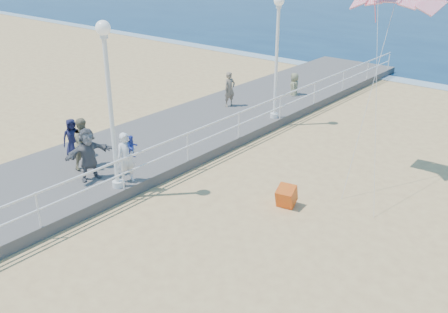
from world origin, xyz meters
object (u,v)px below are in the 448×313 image
Objects in this scene: lamp_post_mid at (109,90)px; spectator_6 at (230,89)px; beach_walker_c at (294,88)px; box_kite at (286,198)px; spectator_4 at (72,138)px; toddler_held at (132,147)px; spectator_5 at (88,154)px; spectator_1 at (84,143)px; lamp_post_far at (277,45)px; woman_holding_toddler at (126,158)px.

lamp_post_mid is 9.71m from spectator_6.
beach_walker_c is 2.57× the size of box_kite.
spectator_4 is 2.44× the size of box_kite.
toddler_held is 0.43× the size of spectator_5.
spectator_1 reaches higher than beach_walker_c.
box_kite is (4.57, 3.04, -3.36)m from lamp_post_mid.
spectator_5 is 1.08× the size of spectator_6.
spectator_1 is at bearing -170.06° from box_kite.
lamp_post_mid is 3.17× the size of spectator_6.
lamp_post_far is 6.86× the size of toddler_held.
lamp_post_mid is at bearing -153.93° from woman_holding_toddler.
beach_walker_c reaches higher than box_kite.
spectator_5 reaches higher than toddler_held.
spectator_1 is 1.01m from spectator_5.
box_kite is (5.84, -9.63, -0.47)m from beach_walker_c.
lamp_post_far reaches higher than toddler_held.
box_kite is at bearing -41.56° from toddler_held.
spectator_1 is at bearing -163.47° from spectator_6.
spectator_6 is at bearing 20.19° from spectator_4.
spectator_1 is 1.18× the size of beach_walker_c.
spectator_6 is (-1.46, 9.22, -0.07)m from spectator_5.
lamp_post_mid is 3.10× the size of woman_holding_toddler.
woman_holding_toddler is at bearing -22.77° from beach_walker_c.
woman_holding_toddler is 0.95× the size of spectator_5.
lamp_post_far is 3.10× the size of woman_holding_toddler.
lamp_post_mid is at bearing -76.03° from spectator_4.
spectator_5 is at bearing 141.02° from woman_holding_toddler.
woman_holding_toddler is 0.43m from toddler_held.
lamp_post_mid reaches higher than spectator_1.
spectator_5 is 1.17× the size of beach_walker_c.
lamp_post_far is 8.87× the size of box_kite.
box_kite is at bearing -40.90° from woman_holding_toddler.
woman_holding_toddler reaches higher than spectator_6.
lamp_post_far reaches higher than woman_holding_toddler.
woman_holding_toddler reaches higher than toddler_held.
spectator_5 is at bearing -97.26° from lamp_post_far.
woman_holding_toddler is at bearing -163.63° from box_kite.
spectator_4 is at bearing 169.86° from lamp_post_mid.
toddler_held is at bearing -89.32° from lamp_post_far.
lamp_post_mid is 2.45m from woman_holding_toddler.
spectator_5 is (-1.12, -0.67, 0.05)m from woman_holding_toddler.
lamp_post_mid is at bearing -104.10° from spectator_1.
toddler_held is (0.10, 0.63, -2.02)m from lamp_post_mid.
spectator_1 is at bearing 119.18° from toddler_held.
spectator_4 is (-3.21, -8.43, -2.53)m from lamp_post_far.
lamp_post_far is 2.91× the size of spectator_1.
spectator_1 is (-2.16, -0.34, -0.32)m from toddler_held.
spectator_1 is 7.24m from box_kite.
toddler_held is at bearing -24.88° from woman_holding_toddler.
spectator_5 reaches higher than box_kite.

